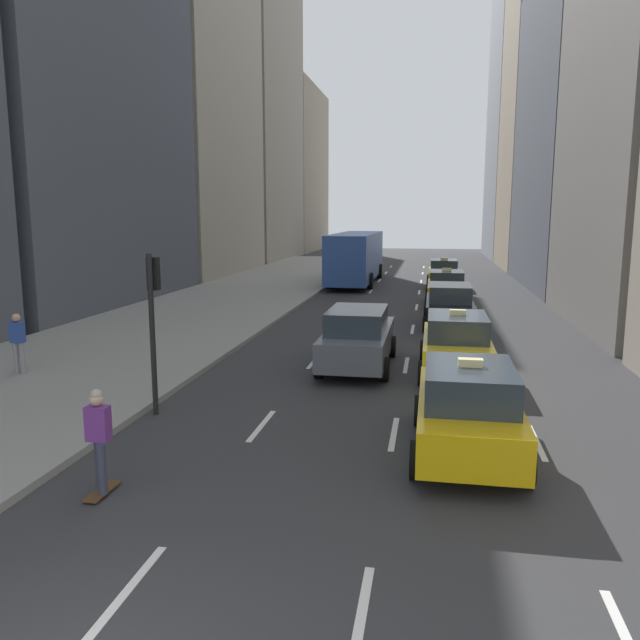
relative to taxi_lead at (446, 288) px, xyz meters
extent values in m
cube|color=gray|center=(-11.00, 0.12, -0.81)|extent=(8.00, 66.00, 0.15)
cube|color=white|center=(-4.20, -24.88, -0.87)|extent=(0.12, 2.00, 0.01)
cube|color=white|center=(-4.20, -18.88, -0.87)|extent=(0.12, 2.00, 0.01)
cube|color=white|center=(-4.20, -12.88, -0.87)|extent=(0.12, 2.00, 0.01)
cube|color=white|center=(-4.20, -6.88, -0.87)|extent=(0.12, 2.00, 0.01)
cube|color=white|center=(-4.20, -0.88, -0.87)|extent=(0.12, 2.00, 0.01)
cube|color=white|center=(-4.20, 5.12, -0.87)|extent=(0.12, 2.00, 0.01)
cube|color=white|center=(-4.20, 11.12, -0.87)|extent=(0.12, 2.00, 0.01)
cube|color=white|center=(-4.20, 17.12, -0.87)|extent=(0.12, 2.00, 0.01)
cube|color=white|center=(-4.20, 23.12, -0.87)|extent=(0.12, 2.00, 0.01)
cube|color=white|center=(-1.40, -24.88, -0.87)|extent=(0.12, 2.00, 0.01)
cube|color=white|center=(-1.40, -18.88, -0.87)|extent=(0.12, 2.00, 0.01)
cube|color=white|center=(-1.40, -12.88, -0.87)|extent=(0.12, 2.00, 0.01)
cube|color=white|center=(-1.40, -6.88, -0.87)|extent=(0.12, 2.00, 0.01)
cube|color=white|center=(-1.40, -0.88, -0.87)|extent=(0.12, 2.00, 0.01)
cube|color=white|center=(-1.40, 5.12, -0.87)|extent=(0.12, 2.00, 0.01)
cube|color=white|center=(-1.40, 11.12, -0.87)|extent=(0.12, 2.00, 0.01)
cube|color=white|center=(-1.40, 17.12, -0.87)|extent=(0.12, 2.00, 0.01)
cube|color=white|center=(-1.40, 23.12, -0.87)|extent=(0.12, 2.00, 0.01)
cube|color=white|center=(1.40, -18.88, -0.87)|extent=(0.12, 2.00, 0.01)
cube|color=white|center=(1.40, -12.88, -0.87)|extent=(0.12, 2.00, 0.01)
cube|color=white|center=(1.40, -6.88, -0.87)|extent=(0.12, 2.00, 0.01)
cube|color=white|center=(1.40, -0.88, -0.87)|extent=(0.12, 2.00, 0.01)
cube|color=white|center=(1.40, 5.12, -0.87)|extent=(0.12, 2.00, 0.01)
cube|color=white|center=(1.40, 11.12, -0.87)|extent=(0.12, 2.00, 0.01)
cube|color=white|center=(1.40, 17.12, -0.87)|extent=(0.12, 2.00, 0.01)
cube|color=white|center=(1.40, 23.12, -0.87)|extent=(0.12, 2.00, 0.01)
cube|color=#A89E89|center=(-18.00, 13.75, 12.11)|extent=(6.00, 15.08, 25.97)
cube|color=gray|center=(-18.00, 30.06, 13.47)|extent=(6.00, 16.08, 28.70)
cube|color=gray|center=(-18.00, 46.72, 8.99)|extent=(6.00, 16.69, 19.74)
cube|color=#4C515B|center=(8.00, 9.97, 8.72)|extent=(6.00, 16.16, 19.21)
cube|color=gray|center=(8.00, 24.19, 12.44)|extent=(6.00, 11.60, 26.65)
cube|color=gray|center=(8.00, 37.89, 15.79)|extent=(6.00, 14.96, 33.33)
cube|color=yellow|center=(0.00, 0.07, -0.17)|extent=(1.80, 4.40, 0.76)
cube|color=#28333D|center=(0.00, -0.19, 0.53)|extent=(1.58, 2.29, 0.64)
cube|color=#F2E599|center=(0.00, -0.19, 0.92)|extent=(0.44, 0.20, 0.14)
cylinder|color=black|center=(-0.90, 1.43, -0.55)|extent=(0.22, 0.66, 0.66)
cylinder|color=black|center=(0.90, 1.43, -0.55)|extent=(0.22, 0.66, 0.66)
cylinder|color=black|center=(-0.90, -1.29, -0.55)|extent=(0.22, 0.66, 0.66)
cylinder|color=black|center=(0.90, -1.29, -0.55)|extent=(0.22, 0.66, 0.66)
cube|color=yellow|center=(0.00, -13.68, -0.17)|extent=(1.80, 4.40, 0.76)
cube|color=#28333D|center=(0.00, -13.95, 0.53)|extent=(1.58, 2.29, 0.64)
cube|color=#F2E599|center=(0.00, -13.95, 0.92)|extent=(0.44, 0.20, 0.14)
cylinder|color=black|center=(-0.90, -12.32, -0.55)|extent=(0.22, 0.66, 0.66)
cylinder|color=black|center=(0.90, -12.32, -0.55)|extent=(0.22, 0.66, 0.66)
cylinder|color=black|center=(-0.90, -15.05, -0.55)|extent=(0.22, 0.66, 0.66)
cylinder|color=black|center=(0.90, -15.05, -0.55)|extent=(0.22, 0.66, 0.66)
cube|color=yellow|center=(0.00, 7.94, -0.17)|extent=(1.80, 4.40, 0.76)
cube|color=#28333D|center=(0.00, 7.68, 0.53)|extent=(1.58, 2.29, 0.64)
cube|color=#F2E599|center=(0.00, 7.68, 0.92)|extent=(0.44, 0.20, 0.14)
cylinder|color=black|center=(-0.90, 9.31, -0.55)|extent=(0.22, 0.66, 0.66)
cylinder|color=black|center=(0.90, 9.31, -0.55)|extent=(0.22, 0.66, 0.66)
cylinder|color=black|center=(-0.90, 6.58, -0.55)|extent=(0.22, 0.66, 0.66)
cylinder|color=black|center=(0.90, 6.58, -0.55)|extent=(0.22, 0.66, 0.66)
cube|color=yellow|center=(0.00, -19.64, -0.17)|extent=(1.80, 4.40, 0.76)
cube|color=#28333D|center=(0.00, -19.91, 0.53)|extent=(1.58, 2.29, 0.64)
cube|color=#F2E599|center=(0.00, -19.91, 0.92)|extent=(0.44, 0.20, 0.14)
cylinder|color=black|center=(-0.90, -18.28, -0.55)|extent=(0.22, 0.66, 0.66)
cylinder|color=black|center=(0.90, -18.28, -0.55)|extent=(0.22, 0.66, 0.66)
cylinder|color=black|center=(-0.90, -21.01, -0.55)|extent=(0.22, 0.66, 0.66)
cylinder|color=black|center=(0.90, -21.01, -0.55)|extent=(0.22, 0.66, 0.66)
cube|color=black|center=(0.00, -6.11, -0.17)|extent=(1.80, 4.67, 0.77)
cube|color=#28333D|center=(0.00, -6.39, 0.54)|extent=(1.58, 2.43, 0.64)
cylinder|color=black|center=(-0.90, -4.66, -0.55)|extent=(0.22, 0.66, 0.66)
cylinder|color=black|center=(0.90, -4.66, -0.55)|extent=(0.22, 0.66, 0.66)
cylinder|color=black|center=(-0.90, -7.56, -0.55)|extent=(0.22, 0.66, 0.66)
cylinder|color=black|center=(0.90, -7.56, -0.55)|extent=(0.22, 0.66, 0.66)
cube|color=#565B66|center=(-2.80, -13.30, -0.15)|extent=(1.80, 4.87, 0.80)
cube|color=#28333D|center=(-2.80, -13.59, 0.57)|extent=(1.58, 2.53, 0.64)
cylinder|color=black|center=(-3.70, -11.79, -0.55)|extent=(0.22, 0.66, 0.66)
cylinder|color=black|center=(-1.90, -11.79, -0.55)|extent=(0.22, 0.66, 0.66)
cylinder|color=black|center=(-3.70, -14.81, -0.55)|extent=(0.22, 0.66, 0.66)
cylinder|color=black|center=(-1.90, -14.81, -0.55)|extent=(0.22, 0.66, 0.66)
cube|color=#2D519E|center=(-5.60, 9.36, 0.92)|extent=(2.50, 11.60, 2.90)
cube|color=#28333D|center=(-5.60, 15.11, 1.27)|extent=(2.30, 0.12, 1.40)
cube|color=#28333D|center=(-6.81, 9.36, 1.27)|extent=(0.08, 9.86, 1.10)
cube|color=yellow|center=(-5.60, 15.11, 2.17)|extent=(1.50, 0.10, 0.36)
cylinder|color=black|center=(-6.85, 12.96, -0.38)|extent=(0.30, 1.00, 1.00)
cylinder|color=black|center=(-4.35, 12.96, -0.38)|extent=(0.30, 1.00, 1.00)
cylinder|color=black|center=(-6.85, 6.17, -0.38)|extent=(0.30, 1.00, 1.00)
cylinder|color=black|center=(-4.35, 6.17, -0.38)|extent=(0.30, 1.00, 1.00)
cube|color=brown|center=(-5.84, -22.51, -0.83)|extent=(0.24, 0.80, 0.03)
cylinder|color=black|center=(-5.84, -22.23, -0.86)|extent=(0.18, 0.05, 0.05)
cylinder|color=black|center=(-5.84, -22.79, -0.86)|extent=(0.18, 0.05, 0.05)
cylinder|color=#383D51|center=(-5.93, -22.39, -0.40)|extent=(0.14, 0.14, 0.84)
cylinder|color=#383D51|center=(-5.75, -22.63, -0.40)|extent=(0.14, 0.14, 0.84)
cube|color=#72338C|center=(-5.84, -22.51, 0.30)|extent=(0.36, 0.22, 0.56)
sphere|color=beige|center=(-5.84, -22.51, 0.70)|extent=(0.22, 0.22, 0.22)
sphere|color=#B2AD9E|center=(-5.84, -22.51, 0.76)|extent=(0.20, 0.20, 0.20)
cylinder|color=gray|center=(-11.82, -16.29, -0.30)|extent=(0.14, 0.14, 0.86)
cylinder|color=gray|center=(-11.64, -16.29, -0.30)|extent=(0.14, 0.14, 0.86)
cube|color=#2D4CA5|center=(-11.73, -16.29, 0.41)|extent=(0.36, 0.22, 0.56)
sphere|color=tan|center=(-11.73, -16.29, 0.81)|extent=(0.22, 0.22, 0.22)
cylinder|color=black|center=(-6.75, -18.54, 0.92)|extent=(0.12, 0.12, 3.60)
cube|color=black|center=(-6.75, -18.36, 2.27)|extent=(0.24, 0.20, 0.72)
sphere|color=red|center=(-6.75, -18.25, 2.50)|extent=(0.14, 0.14, 0.14)
sphere|color=#4C3F14|center=(-6.75, -18.25, 2.27)|extent=(0.14, 0.14, 0.14)
sphere|color=#198C2D|center=(-6.75, -18.25, 2.04)|extent=(0.14, 0.14, 0.14)
camera|label=1|loc=(-0.74, -31.14, 3.54)|focal=35.00mm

